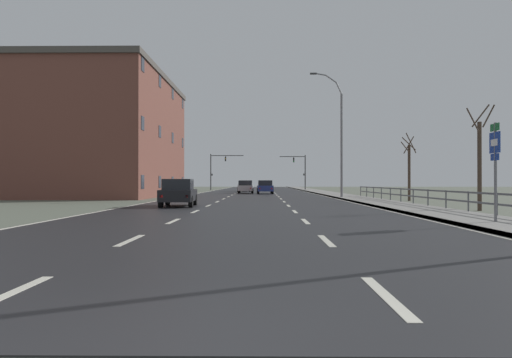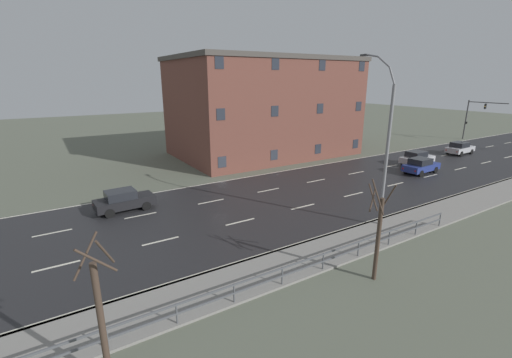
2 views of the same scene
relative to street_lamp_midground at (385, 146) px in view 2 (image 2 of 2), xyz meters
The scene contains 12 objects.
ground_plane 14.66m from the street_lamp_midground, 122.83° to the left, with size 160.00×160.00×0.12m.
road_asphalt_strip 25.17m from the street_lamp_midground, 107.51° to the left, with size 14.00×120.00×0.03m.
guardrail 15.42m from the street_lamp_midground, 80.47° to the right, with size 0.07×35.21×1.00m.
street_lamp_midground is the anchor object (origin of this frame).
traffic_signal_left 41.55m from the street_lamp_midground, 110.08° to the left, with size 5.62×0.36×6.08m.
car_near_left 16.12m from the street_lamp_midground, 113.92° to the left, with size 1.94×4.15×1.57m.
car_distant 28.66m from the street_lamp_midground, 108.98° to the left, with size 1.94×4.15×1.57m.
car_far_right 19.56m from the street_lamp_midground, 116.92° to the left, with size 1.84×4.10×1.57m.
car_far_left 18.30m from the street_lamp_midground, 129.76° to the right, with size 2.01×4.19×1.57m.
brick_building 23.74m from the street_lamp_midground, 165.52° to the left, with size 14.15×21.45×11.76m.
bare_tree_near 17.93m from the street_lamp_midground, 76.94° to the right, with size 1.10×1.13×5.23m.
bare_tree_mid 7.47m from the street_lamp_midground, 51.85° to the right, with size 1.08×1.11×5.01m.
Camera 2 is at (21.04, 18.64, 9.26)m, focal length 24.15 mm.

